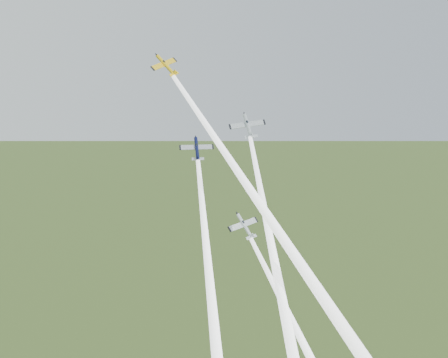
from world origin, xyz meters
TOP-DOWN VIEW (x-y plane):
  - plane_yellow at (-9.37, 2.77)m, footprint 10.02×7.62m
  - smoke_trail_yellow at (0.31, -21.48)m, footprint 20.94×47.27m
  - plane_navy at (-3.73, -0.43)m, footprint 9.26×8.37m
  - smoke_trail_navy at (-12.20, -22.58)m, footprint 18.57×43.02m
  - plane_silver_right at (9.60, -0.40)m, footprint 9.68×9.34m
  - smoke_trail_silver_right at (1.29, -25.31)m, footprint 18.39×48.40m
  - plane_silver_low at (4.52, -7.40)m, footprint 9.47×7.32m

SIDE VIEW (x-z plane):
  - smoke_trail_navy at x=-12.20m, z-range 48.24..96.80m
  - smoke_trail_silver_right at x=1.29m, z-range 47.14..101.24m
  - plane_silver_low at x=4.52m, z-range 77.24..85.01m
  - smoke_trail_yellow at x=0.31m, z-range 61.11..114.87m
  - plane_navy at x=-3.73m, z-range 95.04..101.48m
  - plane_silver_right at x=9.60m, z-range 98.62..106.76m
  - plane_yellow at x=-9.37m, z-range 112.30..120.36m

